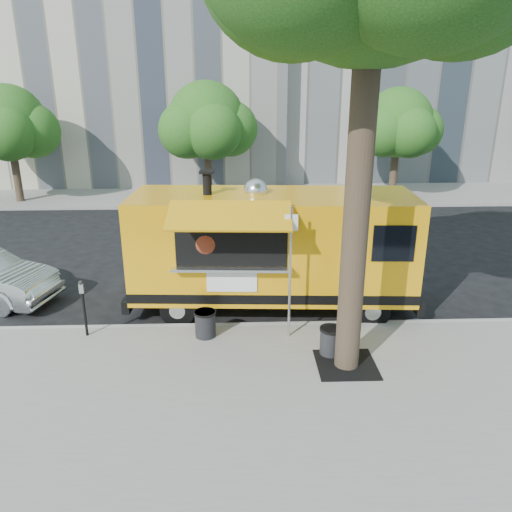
{
  "coord_description": "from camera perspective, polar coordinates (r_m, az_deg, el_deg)",
  "views": [
    {
      "loc": [
        0.46,
        -11.53,
        5.58
      ],
      "look_at": [
        0.87,
        0.0,
        1.53
      ],
      "focal_mm": 35.0,
      "sensor_mm": 36.0,
      "label": 1
    }
  ],
  "objects": [
    {
      "name": "far_tree_c",
      "position": [
        25.16,
        15.92,
        14.42
      ],
      "size": [
        3.24,
        3.24,
        5.21
      ],
      "color": "#33261C",
      "rests_on": "far_sidewalk"
    },
    {
      "name": "far_sidewalk",
      "position": [
        25.63,
        -3.04,
        6.94
      ],
      "size": [
        60.0,
        5.0,
        0.15
      ],
      "primitive_type": "cube",
      "color": "gray",
      "rests_on": "ground"
    },
    {
      "name": "sign_post",
      "position": [
        10.71,
        3.93,
        -1.08
      ],
      "size": [
        0.28,
        0.06,
        3.0
      ],
      "color": "silver",
      "rests_on": "sidewalk"
    },
    {
      "name": "trash_bin_right",
      "position": [
        10.68,
        8.56,
        -9.48
      ],
      "size": [
        0.5,
        0.5,
        0.6
      ],
      "color": "black",
      "rests_on": "sidewalk"
    },
    {
      "name": "building_mid",
      "position": [
        36.67,
        18.13,
        25.44
      ],
      "size": [
        20.0,
        14.0,
        20.0
      ],
      "primitive_type": "cube",
      "color": "#9E9894",
      "rests_on": "ground"
    },
    {
      "name": "sidewalk",
      "position": [
        9.34,
        -4.67,
        -16.84
      ],
      "size": [
        60.0,
        6.0,
        0.15
      ],
      "primitive_type": "cube",
      "color": "gray",
      "rests_on": "ground"
    },
    {
      "name": "tree_well",
      "position": [
        10.5,
        10.26,
        -12.1
      ],
      "size": [
        1.2,
        1.2,
        0.02
      ],
      "primitive_type": "cube",
      "color": "black",
      "rests_on": "sidewalk"
    },
    {
      "name": "curb",
      "position": [
        11.95,
        -4.06,
        -8.12
      ],
      "size": [
        60.0,
        0.14,
        0.16
      ],
      "primitive_type": "cube",
      "color": "#999993",
      "rests_on": "ground"
    },
    {
      "name": "ground",
      "position": [
        12.82,
        -3.92,
        -6.49
      ],
      "size": [
        120.0,
        120.0,
        0.0
      ],
      "primitive_type": "plane",
      "color": "black",
      "rests_on": "ground"
    },
    {
      "name": "parking_meter",
      "position": [
        11.69,
        -19.14,
        -4.94
      ],
      "size": [
        0.11,
        0.11,
        1.33
      ],
      "color": "black",
      "rests_on": "sidewalk"
    },
    {
      "name": "far_tree_b",
      "position": [
        24.33,
        -5.67,
        15.17
      ],
      "size": [
        3.6,
        3.6,
        5.5
      ],
      "color": "#33261C",
      "rests_on": "far_sidewalk"
    },
    {
      "name": "food_truck",
      "position": [
        12.4,
        1.74,
        0.97
      ],
      "size": [
        7.29,
        3.51,
        3.55
      ],
      "rotation": [
        0.0,
        0.0,
        -0.05
      ],
      "color": "#EFA10C",
      "rests_on": "ground"
    },
    {
      "name": "trash_bin_left",
      "position": [
        11.3,
        -5.82,
        -7.62
      ],
      "size": [
        0.5,
        0.5,
        0.6
      ],
      "color": "black",
      "rests_on": "sidewalk"
    },
    {
      "name": "far_tree_a",
      "position": [
        26.09,
        -26.46,
        13.46
      ],
      "size": [
        3.42,
        3.42,
        5.36
      ],
      "color": "#33261C",
      "rests_on": "far_sidewalk"
    }
  ]
}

